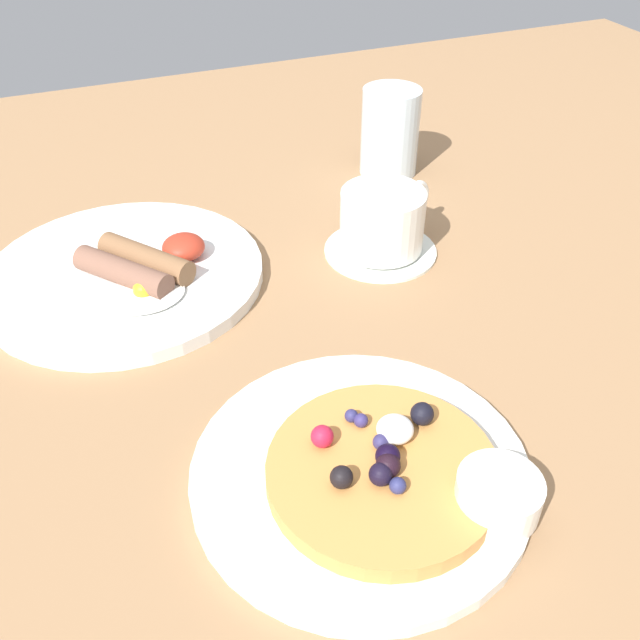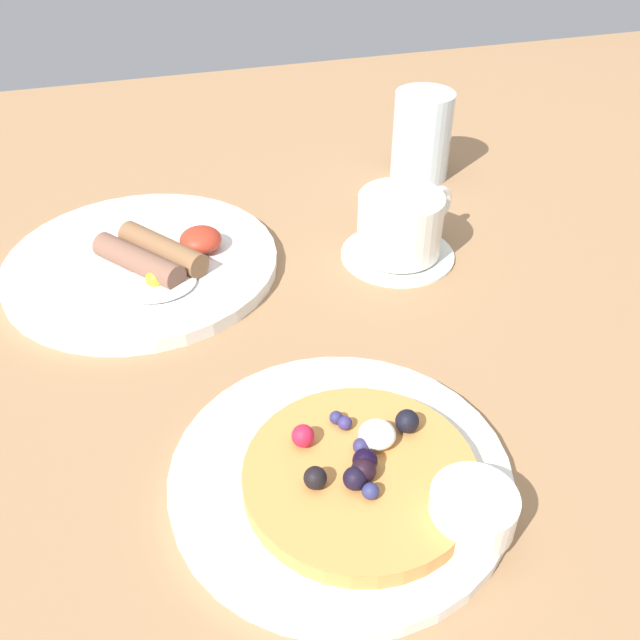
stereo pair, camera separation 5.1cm
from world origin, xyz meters
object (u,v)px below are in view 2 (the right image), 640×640
object	(u,v)px
syrup_ramekin	(473,509)
water_glass	(422,136)
pancake_plate	(340,475)
coffee_saucer	(398,253)
coffee_cup	(401,223)
breakfast_plate	(142,264)

from	to	relation	value
syrup_ramekin	water_glass	distance (cm)	53.96
syrup_ramekin	water_glass	xyz separation A→B (cm)	(17.42, 51.00, 2.72)
pancake_plate	water_glass	world-z (taller)	water_glass
syrup_ramekin	coffee_saucer	bearing A→B (deg)	76.76
water_glass	syrup_ramekin	bearing A→B (deg)	-108.86
syrup_ramekin	coffee_cup	distance (cm)	34.93
pancake_plate	coffee_cup	size ratio (longest dim) A/B	2.14
pancake_plate	breakfast_plate	distance (cm)	34.06
breakfast_plate	water_glass	world-z (taller)	water_glass
pancake_plate	syrup_ramekin	distance (cm)	9.95
coffee_cup	coffee_saucer	bearing A→B (deg)	-156.90
pancake_plate	coffee_cup	distance (cm)	31.22
pancake_plate	syrup_ramekin	world-z (taller)	syrup_ramekin
syrup_ramekin	coffee_saucer	xyz separation A→B (cm)	(7.98, 33.89, -2.29)
pancake_plate	coffee_cup	world-z (taller)	coffee_cup
pancake_plate	breakfast_plate	world-z (taller)	breakfast_plate
syrup_ramekin	water_glass	bearing A→B (deg)	71.14
syrup_ramekin	pancake_plate	bearing A→B (deg)	135.53
breakfast_plate	water_glass	distance (cm)	38.10
coffee_saucer	coffee_cup	xyz separation A→B (cm)	(0.14, 0.06, 3.68)
coffee_saucer	syrup_ramekin	bearing A→B (deg)	-103.24
breakfast_plate	coffee_saucer	xyz separation A→B (cm)	(26.38, -5.01, -0.34)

